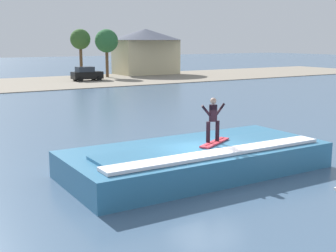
% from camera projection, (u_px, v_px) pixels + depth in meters
% --- Properties ---
extents(ground_plane, '(260.00, 260.00, 0.00)m').
position_uv_depth(ground_plane, '(205.00, 177.00, 17.47)').
color(ground_plane, '#415A75').
extents(wave_crest, '(10.39, 4.64, 1.16)m').
position_uv_depth(wave_crest, '(197.00, 159.00, 17.96)').
color(wave_crest, teal).
rests_on(wave_crest, ground_plane).
extents(surfboard, '(1.92, 1.26, 0.06)m').
position_uv_depth(surfboard, '(215.00, 143.00, 17.90)').
color(surfboard, '#D8333F').
rests_on(surfboard, wave_crest).
extents(surfer, '(1.14, 0.32, 1.74)m').
position_uv_depth(surfer, '(213.00, 117.00, 17.75)').
color(surfer, black).
rests_on(surfer, surfboard).
extents(car_far_shore, '(3.82, 2.05, 1.86)m').
position_uv_depth(car_far_shore, '(87.00, 74.00, 57.84)').
color(car_far_shore, black).
rests_on(car_far_shore, ground_plane).
extents(house_gabled_white, '(10.94, 10.94, 6.86)m').
position_uv_depth(house_gabled_white, '(146.00, 48.00, 69.04)').
color(house_gabled_white, beige).
rests_on(house_gabled_white, ground_plane).
extents(tree_tall_bare, '(2.79, 2.79, 6.70)m').
position_uv_depth(tree_tall_bare, '(80.00, 40.00, 62.46)').
color(tree_tall_bare, brown).
rests_on(tree_tall_bare, ground_plane).
extents(tree_short_bushy, '(3.21, 3.21, 6.68)m').
position_uv_depth(tree_short_bushy, '(107.00, 41.00, 62.69)').
color(tree_short_bushy, brown).
rests_on(tree_short_bushy, ground_plane).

